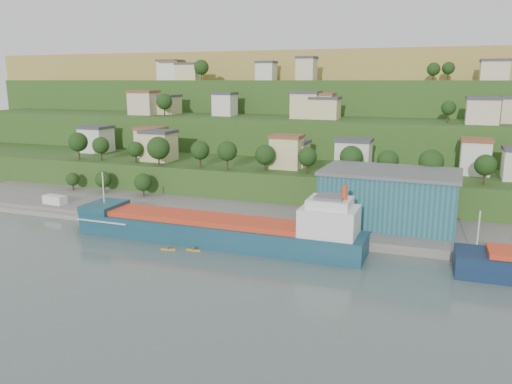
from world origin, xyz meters
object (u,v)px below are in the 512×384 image
at_px(kayak_orange, 194,250).
at_px(caravan, 55,201).
at_px(warehouse, 389,197).
at_px(cargo_ship_near, 224,232).

bearing_deg(kayak_orange, caravan, 159.15).
xyz_separation_m(warehouse, kayak_orange, (-36.88, -28.21, -8.20)).
xyz_separation_m(cargo_ship_near, caravan, (-54.88, 9.76, 0.07)).
bearing_deg(cargo_ship_near, kayak_orange, -122.46).
height_order(cargo_ship_near, caravan, cargo_ship_near).
relative_size(cargo_ship_near, warehouse, 2.06).
bearing_deg(cargo_ship_near, caravan, 170.39).
relative_size(cargo_ship_near, kayak_orange, 20.19).
relative_size(caravan, kayak_orange, 2.06).
bearing_deg(cargo_ship_near, warehouse, 34.07).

